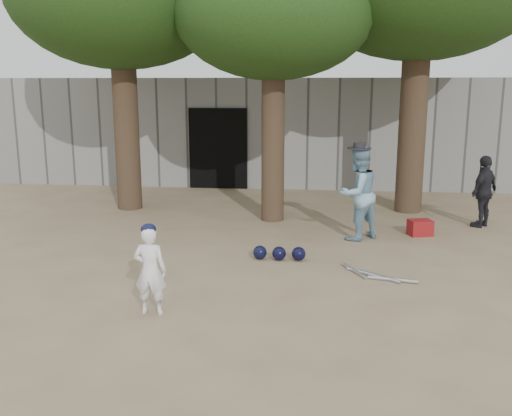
# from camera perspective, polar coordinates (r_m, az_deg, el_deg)

# --- Properties ---
(ground) EXTENTS (70.00, 70.00, 0.00)m
(ground) POSITION_cam_1_polar(r_m,az_deg,el_deg) (8.27, -4.95, -7.83)
(ground) COLOR #937C5E
(ground) RESTS_ON ground
(boy_player) EXTENTS (0.42, 0.28, 1.13)m
(boy_player) POSITION_cam_1_polar(r_m,az_deg,el_deg) (7.25, -10.54, -6.18)
(boy_player) COLOR white
(boy_player) RESTS_ON ground
(spectator_blue) EXTENTS (1.07, 1.04, 1.73)m
(spectator_blue) POSITION_cam_1_polar(r_m,az_deg,el_deg) (10.65, 10.12, 1.43)
(spectator_blue) COLOR #7FABC5
(spectator_blue) RESTS_ON ground
(spectator_dark) EXTENTS (0.84, 0.87, 1.45)m
(spectator_dark) POSITION_cam_1_polar(r_m,az_deg,el_deg) (12.33, 21.84, 1.55)
(spectator_dark) COLOR black
(spectator_dark) RESTS_ON ground
(red_bag) EXTENTS (0.49, 0.42, 0.30)m
(red_bag) POSITION_cam_1_polar(r_m,az_deg,el_deg) (11.35, 16.09, -1.90)
(red_bag) COLOR maroon
(red_bag) RESTS_ON ground
(back_building) EXTENTS (16.00, 5.24, 3.00)m
(back_building) POSITION_cam_1_polar(r_m,az_deg,el_deg) (18.06, 1.37, 8.06)
(back_building) COLOR gray
(back_building) RESTS_ON ground
(helmet_row) EXTENTS (0.87, 0.25, 0.23)m
(helmet_row) POSITION_cam_1_polar(r_m,az_deg,el_deg) (9.41, 2.33, -4.54)
(helmet_row) COLOR black
(helmet_row) RESTS_ON ground
(bat_pile) EXTENTS (1.08, 0.82, 0.06)m
(bat_pile) POSITION_cam_1_polar(r_m,az_deg,el_deg) (8.81, 11.64, -6.58)
(bat_pile) COLOR #BABBC1
(bat_pile) RESTS_ON ground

